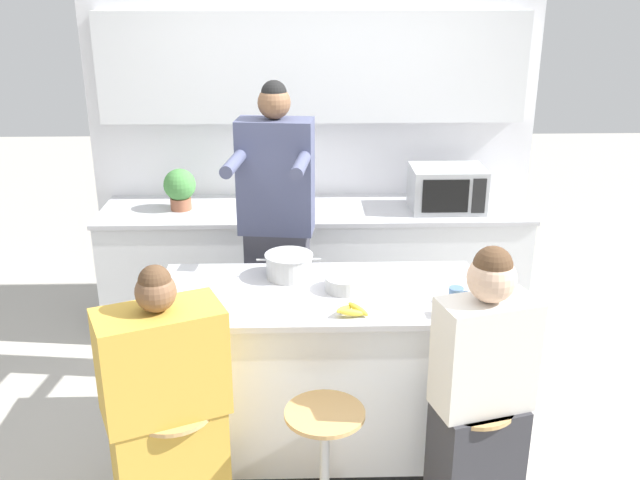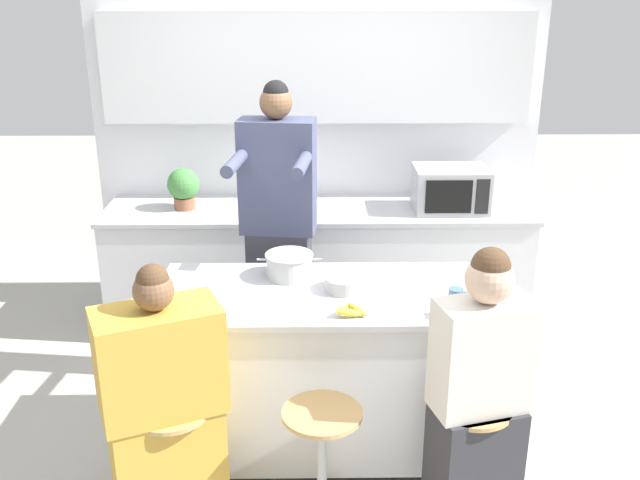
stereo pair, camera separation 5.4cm
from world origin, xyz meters
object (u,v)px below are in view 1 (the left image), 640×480
(bar_stool_rightmost, at_px, (469,461))
(microwave, at_px, (447,188))
(juice_carton, at_px, (483,297))
(person_wrapped_blanket, at_px, (167,416))
(kitchen_island, at_px, (320,370))
(person_seated_near, at_px, (480,406))
(fruit_bowl, at_px, (345,283))
(bar_stool_leftmost, at_px, (177,468))
(banana_bunch, at_px, (351,310))
(coffee_cup_near, at_px, (456,295))
(potted_plant, at_px, (180,187))
(person_cooking, at_px, (277,241))
(bar_stool_center, at_px, (325,469))
(cooking_pot, at_px, (289,266))

(bar_stool_rightmost, height_order, microwave, microwave)
(juice_carton, bearing_deg, person_wrapped_blanket, -167.67)
(kitchen_island, bearing_deg, person_wrapped_blanket, -138.05)
(person_seated_near, xyz_separation_m, juice_carton, (0.06, 0.31, 0.38))
(bar_stool_rightmost, height_order, fruit_bowl, fruit_bowl)
(bar_stool_leftmost, height_order, juice_carton, juice_carton)
(juice_carton, bearing_deg, banana_bunch, 176.62)
(coffee_cup_near, relative_size, potted_plant, 0.36)
(person_cooking, relative_size, person_seated_near, 1.35)
(juice_carton, bearing_deg, potted_plant, 133.32)
(person_wrapped_blanket, xyz_separation_m, person_seated_near, (1.38, -0.00, 0.02))
(kitchen_island, relative_size, coffee_cup_near, 16.06)
(person_seated_near, bearing_deg, kitchen_island, 122.52)
(person_cooking, height_order, person_seated_near, person_cooking)
(banana_bunch, distance_m, juice_carton, 0.61)
(fruit_bowl, relative_size, coffee_cup_near, 1.99)
(banana_bunch, bearing_deg, bar_stool_center, -109.90)
(kitchen_island, bearing_deg, potted_plant, 122.34)
(fruit_bowl, bearing_deg, banana_bunch, -87.51)
(banana_bunch, distance_m, microwave, 1.87)
(bar_stool_rightmost, relative_size, person_seated_near, 0.46)
(bar_stool_rightmost, bearing_deg, fruit_bowl, 130.69)
(coffee_cup_near, xyz_separation_m, juice_carton, (0.09, -0.16, 0.06))
(potted_plant, bearing_deg, banana_bunch, -58.48)
(banana_bunch, bearing_deg, kitchen_island, 116.86)
(bar_stool_center, xyz_separation_m, potted_plant, (-0.93, 2.12, 0.71))
(juice_carton, bearing_deg, kitchen_island, 157.58)
(kitchen_island, xyz_separation_m, person_cooking, (-0.24, 0.70, 0.47))
(bar_stool_leftmost, height_order, coffee_cup_near, coffee_cup_near)
(bar_stool_rightmost, distance_m, coffee_cup_near, 0.77)
(juice_carton, bearing_deg, person_seated_near, -100.49)
(cooking_pot, bearing_deg, fruit_bowl, -31.00)
(bar_stool_rightmost, bearing_deg, banana_bunch, 147.33)
(coffee_cup_near, bearing_deg, bar_stool_rightmost, -89.30)
(bar_stool_rightmost, height_order, person_cooking, person_cooking)
(bar_stool_center, distance_m, person_seated_near, 0.75)
(juice_carton, relative_size, potted_plant, 0.76)
(cooking_pot, bearing_deg, kitchen_island, -49.80)
(bar_stool_rightmost, xyz_separation_m, banana_bunch, (-0.53, 0.34, 0.61))
(bar_stool_leftmost, relative_size, cooking_pot, 1.90)
(banana_bunch, distance_m, potted_plant, 2.04)
(person_seated_near, relative_size, fruit_bowl, 6.77)
(kitchen_island, bearing_deg, person_seated_near, -42.13)
(bar_stool_leftmost, xyz_separation_m, person_seated_near, (1.35, -0.00, 0.30))
(kitchen_island, xyz_separation_m, coffee_cup_near, (0.66, -0.15, 0.49))
(fruit_bowl, distance_m, coffee_cup_near, 0.56)
(bar_stool_leftmost, relative_size, bar_stool_rightmost, 1.00)
(bar_stool_leftmost, xyz_separation_m, coffee_cup_near, (1.32, 0.47, 0.62))
(kitchen_island, relative_size, fruit_bowl, 8.07)
(bar_stool_rightmost, bearing_deg, kitchen_island, 137.49)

